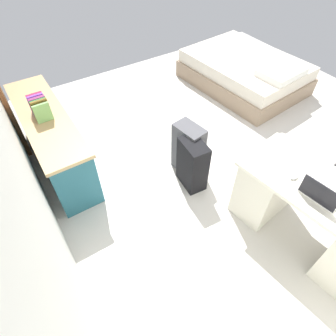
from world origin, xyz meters
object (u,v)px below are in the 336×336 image
at_px(laptop, 321,194).
at_px(desk, 310,214).
at_px(suitcase_black, 192,164).
at_px(suitcase_spare_grey, 188,149).
at_px(bed, 244,72).
at_px(credenza, 53,140).
at_px(figurine_small, 33,97).
at_px(computer_mouse, 294,176).

bearing_deg(laptop, desk, -81.83).
height_order(suitcase_black, suitcase_spare_grey, suitcase_spare_grey).
bearing_deg(bed, desk, 148.10).
bearing_deg(suitcase_spare_grey, credenza, 44.96).
relative_size(desk, figurine_small, 13.74).
xyz_separation_m(bed, laptop, (-2.52, 1.67, 0.56)).
bearing_deg(suitcase_spare_grey, desk, -172.36).
height_order(bed, figurine_small, figurine_small).
bearing_deg(bed, figurine_small, 86.47).
bearing_deg(laptop, computer_mouse, -1.79).
xyz_separation_m(laptop, figurine_small, (2.72, 1.59, -0.00)).
distance_m(computer_mouse, figurine_small, 2.93).
distance_m(bed, suitcase_black, 2.44).
height_order(desk, laptop, laptop).
relative_size(suitcase_spare_grey, computer_mouse, 6.56).
xyz_separation_m(desk, computer_mouse, (0.25, 0.11, 0.37)).
height_order(desk, suitcase_spare_grey, desk).
bearing_deg(credenza, figurine_small, 0.26).
bearing_deg(suitcase_black, desk, -151.56).
height_order(bed, suitcase_spare_grey, suitcase_spare_grey).
distance_m(suitcase_black, suitcase_spare_grey, 0.24).
xyz_separation_m(credenza, computer_mouse, (-2.12, -1.60, 0.39)).
distance_m(suitcase_spare_grey, laptop, 1.52).
height_order(credenza, suitcase_black, credenza).
bearing_deg(computer_mouse, laptop, 170.98).
distance_m(laptop, figurine_small, 3.15).
bearing_deg(bed, laptop, 146.39).
bearing_deg(credenza, desk, -144.21).
height_order(desk, suitcase_black, desk).
height_order(bed, laptop, laptop).
distance_m(suitcase_black, computer_mouse, 1.11).
xyz_separation_m(suitcase_black, computer_mouse, (-0.94, -0.39, 0.45)).
distance_m(credenza, suitcase_spare_grey, 1.63).
height_order(suitcase_black, laptop, laptop).
xyz_separation_m(bed, computer_mouse, (-2.25, 1.66, 0.52)).
distance_m(desk, laptop, 0.43).
relative_size(desk, credenza, 0.84).
bearing_deg(suitcase_black, computer_mouse, -151.82).
xyz_separation_m(laptop, computer_mouse, (0.26, -0.01, -0.03)).
xyz_separation_m(credenza, figurine_small, (0.33, 0.00, 0.43)).
xyz_separation_m(desk, suitcase_spare_grey, (1.40, 0.40, -0.06)).
bearing_deg(computer_mouse, credenza, 29.77).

